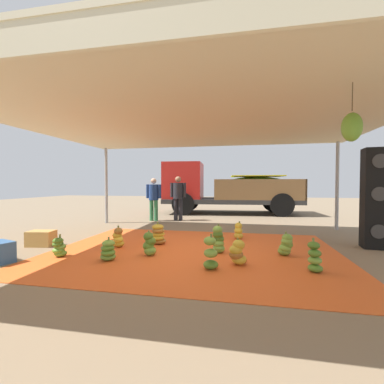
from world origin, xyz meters
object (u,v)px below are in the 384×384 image
at_px(banana_bunch_4, 286,245).
at_px(banana_bunch_10, 118,238).
at_px(banana_bunch_5, 210,254).
at_px(banana_bunch_9, 158,235).
at_px(worker_1, 154,196).
at_px(banana_bunch_1, 59,248).
at_px(banana_bunch_6, 238,231).
at_px(banana_bunch_2, 149,244).
at_px(banana_bunch_0, 108,251).
at_px(banana_bunch_3, 315,258).
at_px(worker_0, 178,195).
at_px(banana_bunch_7, 218,240).
at_px(cargo_truck_main, 225,188).
at_px(crate_0, 41,238).
at_px(speaker_stack, 375,198).
at_px(banana_bunch_8, 237,253).

height_order(banana_bunch_4, banana_bunch_10, banana_bunch_10).
distance_m(banana_bunch_5, banana_bunch_10, 2.41).
xyz_separation_m(banana_bunch_9, worker_1, (-1.39, 3.65, 0.72)).
relative_size(banana_bunch_1, banana_bunch_6, 0.95).
xyz_separation_m(banana_bunch_2, banana_bunch_6, (1.68, 1.84, -0.02)).
bearing_deg(banana_bunch_6, banana_bunch_0, -134.80).
distance_m(banana_bunch_3, worker_0, 6.38).
bearing_deg(worker_1, banana_bunch_7, -55.58).
bearing_deg(worker_0, cargo_truck_main, 60.20).
height_order(banana_bunch_9, crate_0, banana_bunch_9).
relative_size(banana_bunch_7, worker_0, 0.34).
height_order(banana_bunch_3, crate_0, banana_bunch_3).
xyz_separation_m(banana_bunch_5, cargo_truck_main, (-0.29, 8.25, 0.94)).
relative_size(banana_bunch_3, speaker_stack, 0.25).
height_order(worker_1, speaker_stack, speaker_stack).
height_order(banana_bunch_3, cargo_truck_main, cargo_truck_main).
bearing_deg(banana_bunch_10, worker_1, 98.66).
bearing_deg(banana_bunch_7, worker_0, 113.79).
xyz_separation_m(banana_bunch_4, banana_bunch_6, (-0.92, 1.36, -0.01)).
bearing_deg(banana_bunch_2, banana_bunch_3, -7.87).
bearing_deg(banana_bunch_10, banana_bunch_6, 27.86).
bearing_deg(worker_0, banana_bunch_3, -56.10).
distance_m(banana_bunch_8, crate_0, 4.41).
height_order(banana_bunch_5, crate_0, banana_bunch_5).
height_order(cargo_truck_main, speaker_stack, cargo_truck_main).
bearing_deg(banana_bunch_3, banana_bunch_9, 156.15).
relative_size(banana_bunch_4, banana_bunch_6, 1.04).
height_order(banana_bunch_0, banana_bunch_10, banana_bunch_10).
xyz_separation_m(banana_bunch_5, worker_1, (-2.79, 5.17, 0.69)).
height_order(banana_bunch_0, banana_bunch_5, banana_bunch_5).
bearing_deg(banana_bunch_2, crate_0, 173.55).
xyz_separation_m(banana_bunch_0, worker_1, (-0.91, 5.06, 0.76)).
bearing_deg(banana_bunch_8, banana_bunch_6, 90.36).
xyz_separation_m(banana_bunch_2, banana_bunch_10, (-0.90, 0.48, -0.01)).
xyz_separation_m(banana_bunch_5, banana_bunch_6, (0.41, 2.43, -0.05)).
relative_size(banana_bunch_0, banana_bunch_9, 0.84).
bearing_deg(crate_0, banana_bunch_9, 14.03).
bearing_deg(cargo_truck_main, worker_1, -129.03).
xyz_separation_m(banana_bunch_7, banana_bunch_10, (-2.19, 0.00, -0.05)).
bearing_deg(banana_bunch_4, banana_bunch_2, -169.48).
relative_size(banana_bunch_4, worker_0, 0.28).
xyz_separation_m(banana_bunch_0, banana_bunch_6, (2.29, 2.31, 0.02)).
height_order(banana_bunch_7, crate_0, banana_bunch_7).
relative_size(banana_bunch_7, crate_0, 1.05).
relative_size(banana_bunch_5, cargo_truck_main, 0.09).
relative_size(worker_0, speaker_stack, 0.78).
bearing_deg(banana_bunch_9, banana_bunch_1, -138.23).
distance_m(banana_bunch_1, banana_bunch_2, 1.71).
relative_size(worker_1, crate_0, 2.94).
bearing_deg(banana_bunch_10, cargo_truck_main, 75.43).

